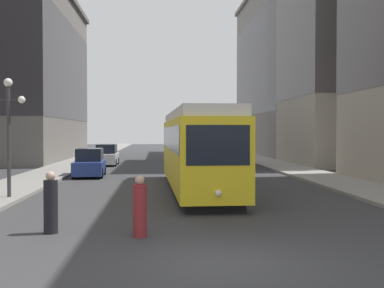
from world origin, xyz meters
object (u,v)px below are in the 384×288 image
(lamp_post_left_near, at_px, (8,118))
(streetcar, at_px, (196,148))
(pedestrian_crossing_far, at_px, (140,208))
(transit_bus, at_px, (217,143))
(parked_car_left_near, at_px, (107,156))
(parked_car_left_mid, at_px, (90,164))
(pedestrian_crossing_near, at_px, (51,204))

(lamp_post_left_near, bearing_deg, streetcar, 19.11)
(pedestrian_crossing_far, bearing_deg, transit_bus, -74.94)
(parked_car_left_near, distance_m, pedestrian_crossing_far, 28.61)
(streetcar, height_order, lamp_post_left_near, lamp_post_left_near)
(parked_car_left_near, xyz_separation_m, lamp_post_left_near, (-1.90, -20.86, 2.63))
(streetcar, relative_size, parked_car_left_near, 3.43)
(transit_bus, xyz_separation_m, parked_car_left_mid, (-9.41, -8.99, -1.10))
(pedestrian_crossing_near, height_order, lamp_post_left_near, lamp_post_left_near)
(pedestrian_crossing_far, bearing_deg, parked_car_left_near, -55.59)
(transit_bus, height_order, pedestrian_crossing_far, transit_bus)
(parked_car_left_near, distance_m, lamp_post_left_near, 21.11)
(pedestrian_crossing_near, bearing_deg, lamp_post_left_near, 11.51)
(lamp_post_left_near, bearing_deg, parked_car_left_near, 84.80)
(transit_bus, relative_size, pedestrian_crossing_far, 7.03)
(lamp_post_left_near, bearing_deg, parked_car_left_mid, 79.79)
(parked_car_left_mid, relative_size, pedestrian_crossing_far, 2.56)
(pedestrian_crossing_near, distance_m, lamp_post_left_near, 8.01)
(transit_bus, relative_size, parked_car_left_near, 2.80)
(parked_car_left_mid, bearing_deg, streetcar, -53.32)
(lamp_post_left_near, bearing_deg, pedestrian_crossing_far, -52.30)
(streetcar, height_order, pedestrian_crossing_near, streetcar)
(parked_car_left_near, relative_size, parked_car_left_mid, 0.98)
(streetcar, distance_m, lamp_post_left_near, 8.74)
(streetcar, distance_m, parked_car_left_mid, 10.02)
(transit_bus, distance_m, parked_car_left_mid, 13.06)
(streetcar, distance_m, pedestrian_crossing_far, 10.66)
(parked_car_left_mid, distance_m, pedestrian_crossing_far, 18.44)
(pedestrian_crossing_near, bearing_deg, streetcar, -40.81)
(parked_car_left_near, height_order, pedestrian_crossing_near, parked_car_left_near)
(pedestrian_crossing_far, bearing_deg, lamp_post_left_near, -25.69)
(streetcar, height_order, parked_car_left_mid, streetcar)
(transit_bus, bearing_deg, lamp_post_left_near, -121.19)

